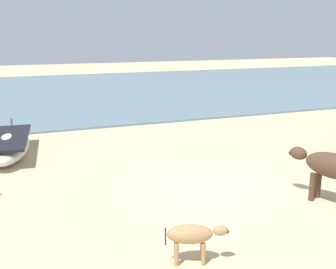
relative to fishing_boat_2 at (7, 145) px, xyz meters
name	(u,v)px	position (x,y,z in m)	size (l,w,h in m)	color
ground	(211,185)	(4.39, -4.14, -0.31)	(80.00, 80.00, 0.00)	#CCB789
sea_water	(87,91)	(4.39, 12.38, -0.27)	(60.00, 20.00, 0.08)	slate
fishing_boat_2	(7,145)	(0.00, 0.00, 0.00)	(1.49, 3.48, 0.78)	beige
calf_near_tan	(192,236)	(2.64, -6.90, 0.14)	(0.95, 0.50, 0.63)	tan
cow_second_adult_dark	(331,167)	(6.17, -5.89, 0.46)	(0.90, 1.62, 1.08)	#4C3323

